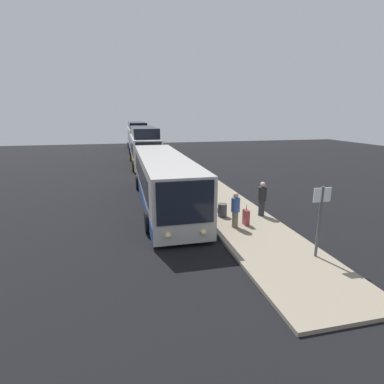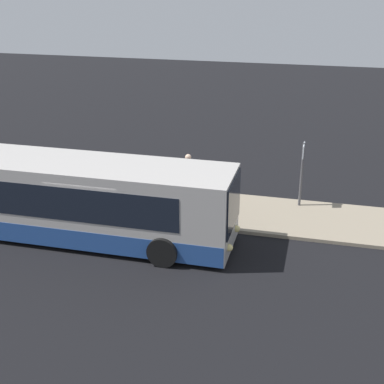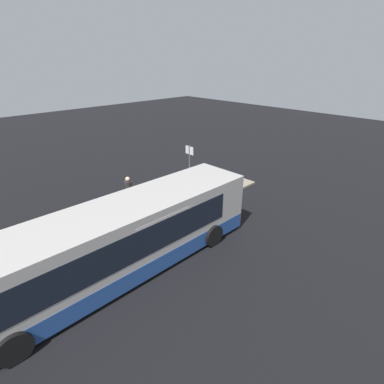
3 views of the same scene
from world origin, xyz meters
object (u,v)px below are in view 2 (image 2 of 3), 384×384
(passenger_waiting, at_px, (207,194))
(sign_post, at_px, (302,167))
(suitcase, at_px, (206,200))
(bus_lead, at_px, (55,198))
(passenger_with_bags, at_px, (126,185))
(passenger_boarding, at_px, (188,173))
(trash_bin, at_px, (168,204))

(passenger_waiting, bearing_deg, sign_post, -81.05)
(suitcase, bearing_deg, bus_lead, -146.21)
(passenger_with_bags, bearing_deg, suitcase, -47.49)
(bus_lead, distance_m, passenger_boarding, 5.76)
(passenger_boarding, distance_m, passenger_with_bags, 2.84)
(suitcase, bearing_deg, trash_bin, -153.42)
(bus_lead, distance_m, sign_post, 9.31)
(passenger_waiting, distance_m, suitcase, 0.79)
(passenger_boarding, bearing_deg, bus_lead, 176.75)
(passenger_with_bags, relative_size, sign_post, 0.71)
(trash_bin, bearing_deg, sign_post, 21.14)
(passenger_with_bags, height_order, trash_bin, passenger_with_bags)
(passenger_waiting, xyz_separation_m, suitcase, (-0.15, 0.60, -0.50))
(passenger_waiting, xyz_separation_m, sign_post, (3.35, 1.79, 0.76))
(passenger_with_bags, height_order, sign_post, sign_post)
(passenger_boarding, height_order, trash_bin, passenger_boarding)
(passenger_with_bags, xyz_separation_m, suitcase, (2.96, 0.84, -0.65))
(suitcase, distance_m, sign_post, 3.91)
(bus_lead, relative_size, passenger_waiting, 7.86)
(suitcase, relative_size, sign_post, 0.37)
(bus_lead, bearing_deg, trash_bin, 36.40)
(passenger_with_bags, distance_m, trash_bin, 1.75)
(bus_lead, xyz_separation_m, passenger_waiting, (4.87, 2.56, -0.40))
(suitcase, height_order, trash_bin, suitcase)
(passenger_waiting, bearing_deg, passenger_boarding, 13.66)
(bus_lead, distance_m, passenger_waiting, 5.52)
(bus_lead, xyz_separation_m, trash_bin, (3.36, 2.48, -0.94))
(passenger_with_bags, distance_m, suitcase, 3.14)
(sign_post, bearing_deg, suitcase, -161.09)
(bus_lead, xyz_separation_m, suitcase, (4.72, 3.16, -0.90))
(passenger_with_bags, bearing_deg, bus_lead, 169.41)
(passenger_waiting, distance_m, passenger_with_bags, 3.12)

